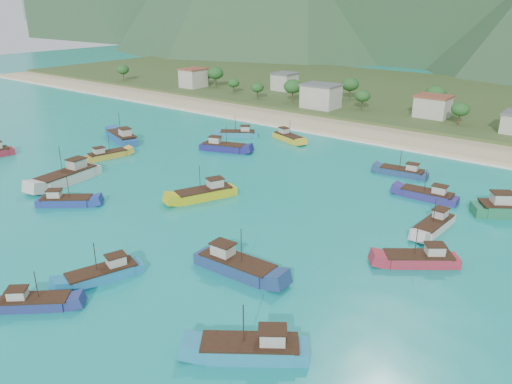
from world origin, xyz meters
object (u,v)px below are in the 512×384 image
Objects in this scene: boat_17 at (223,148)px; boat_22 at (68,177)px; boat_4 at (34,303)px; boat_13 at (205,194)px; boat_2 at (107,155)px; boat_19 at (252,350)px; boat_26 at (104,275)px; boat_5 at (403,173)px; boat_7 at (288,138)px; boat_18 at (428,196)px; boat_6 at (66,202)px; boat_12 at (236,266)px; boat_23 at (434,226)px; boat_24 at (238,134)px; boat_8 at (122,138)px; boat_1 at (420,260)px.

boat_17 is 0.82× the size of boat_22.
boat_4 is at bearing 134.84° from boat_22.
boat_13 is at bearing 150.32° from boat_4.
boat_17 is 37.24m from boat_22.
boat_2 is 0.91× the size of boat_19.
boat_2 is at bearing -18.76° from boat_26.
boat_5 is at bearing -146.26° from boat_22.
boat_13 reaches higher than boat_2.
boat_18 is (43.65, -18.29, 0.01)m from boat_7.
boat_6 is 24.74m from boat_13.
boat_7 is (-34.77, 8.44, 0.03)m from boat_5.
boat_19 is at bearing 43.49° from boat_12.
boat_12 is at bearing 64.71° from boat_23.
boat_24 is (4.16, 48.43, -0.40)m from boat_22.
boat_12 is 1.04× the size of boat_17.
boat_4 is at bearing 124.99° from boat_13.
boat_13 reaches higher than boat_5.
boat_6 is at bearing -123.21° from boat_8.
boat_17 is at bearing -138.97° from boat_12.
boat_23 is at bearing 77.83° from boat_7.
boat_12 is 1.21× the size of boat_24.
boat_23 reaches higher than boat_4.
boat_2 is 66.24m from boat_5.
boat_6 is (-57.81, -17.71, -0.06)m from boat_1.
boat_18 reaches higher than boat_2.
boat_19 is (78.08, -44.89, -0.20)m from boat_8.
boat_13 reaches higher than boat_6.
boat_1 is 63.64m from boat_17.
boat_6 is 0.91× the size of boat_23.
boat_19 is at bearing 24.33° from boat_17.
boat_18 is (10.98, 41.71, -0.19)m from boat_12.
boat_8 is at bearing -89.10° from boat_17.
boat_6 is 0.65× the size of boat_22.
boat_12 reaches higher than boat_26.
boat_18 is at bearing -19.67° from boat_1.
boat_5 is 42.73m from boat_17.
boat_13 reaches higher than boat_4.
boat_12 reaches higher than boat_2.
boat_24 is (-47.32, 3.39, 0.04)m from boat_5.
boat_12 is 17.35m from boat_26.
boat_22 is at bearing -34.42° from boat_17.
boat_1 reaches higher than boat_2.
boat_23 is (5.45, -12.22, -0.02)m from boat_18.
boat_13 is (-8.07, 38.15, 0.28)m from boat_4.
boat_8 reaches higher than boat_13.
boat_5 is (15.76, 72.67, 0.09)m from boat_4.
boat_23 is (30.08, 50.60, 0.12)m from boat_4.
boat_5 is at bearing -26.89° from boat_19.
boat_1 is at bearing 9.72° from boat_2.
boat_17 is at bearing 95.69° from boat_5.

